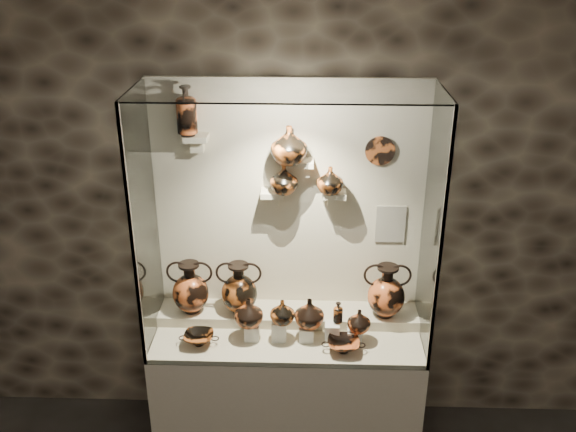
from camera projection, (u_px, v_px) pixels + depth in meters
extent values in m
cube|color=black|center=(289.00, 203.00, 4.05)|extent=(5.00, 0.02, 3.20)
cube|color=beige|center=(287.00, 388.00, 4.25)|extent=(1.70, 0.60, 0.80)
cube|color=#C2B597|center=(287.00, 336.00, 4.08)|extent=(1.68, 0.58, 0.03)
cube|color=#C2B597|center=(288.00, 316.00, 4.22)|extent=(1.70, 0.25, 0.10)
cube|color=beige|center=(289.00, 204.00, 4.04)|extent=(1.70, 0.03, 1.60)
cube|color=white|center=(285.00, 248.00, 3.49)|extent=(1.70, 0.01, 1.60)
cube|color=white|center=(144.00, 223.00, 3.78)|extent=(0.01, 0.60, 1.60)
cube|color=white|center=(432.00, 227.00, 3.73)|extent=(0.01, 0.60, 1.60)
cube|color=white|center=(287.00, 90.00, 3.43)|extent=(1.70, 0.60, 0.01)
cube|color=gray|center=(133.00, 245.00, 3.52)|extent=(0.02, 0.02, 1.60)
cube|color=gray|center=(440.00, 250.00, 3.47)|extent=(0.02, 0.02, 1.60)
cube|color=silver|center=(252.00, 332.00, 4.01)|extent=(0.09, 0.09, 0.10)
cube|color=silver|center=(279.00, 330.00, 4.00)|extent=(0.09, 0.09, 0.13)
cube|color=silver|center=(306.00, 333.00, 4.01)|extent=(0.09, 0.09, 0.09)
cube|color=silver|center=(332.00, 332.00, 3.99)|extent=(0.09, 0.09, 0.12)
cube|color=silver|center=(354.00, 335.00, 4.00)|extent=(0.09, 0.09, 0.08)
cube|color=beige|center=(196.00, 138.00, 3.81)|extent=(0.14, 0.12, 0.04)
cube|color=beige|center=(272.00, 193.00, 3.94)|extent=(0.14, 0.12, 0.04)
cube|color=beige|center=(305.00, 163.00, 3.85)|extent=(0.10, 0.12, 0.04)
cube|color=beige|center=(334.00, 194.00, 3.92)|extent=(0.14, 0.12, 0.04)
imported|color=#C45525|center=(249.00, 312.00, 3.95)|extent=(0.22, 0.22, 0.19)
imported|color=#A14D1C|center=(282.00, 312.00, 3.93)|extent=(0.16, 0.16, 0.16)
imported|color=#C45525|center=(309.00, 313.00, 3.96)|extent=(0.25, 0.25, 0.19)
imported|color=#C45525|center=(359.00, 321.00, 3.94)|extent=(0.19, 0.19, 0.15)
imported|color=#A14D1C|center=(284.00, 179.00, 3.86)|extent=(0.22, 0.22, 0.18)
imported|color=#A14D1C|center=(289.00, 145.00, 3.74)|extent=(0.25, 0.25, 0.23)
imported|color=#A14D1C|center=(330.00, 180.00, 3.85)|extent=(0.18, 0.18, 0.17)
cylinder|color=#BB5724|center=(380.00, 151.00, 3.85)|extent=(0.18, 0.02, 0.18)
cube|color=beige|center=(390.00, 224.00, 4.05)|extent=(0.19, 0.01, 0.25)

